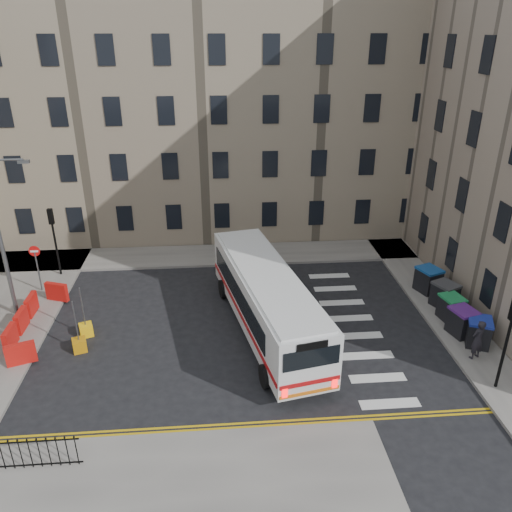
{
  "coord_description": "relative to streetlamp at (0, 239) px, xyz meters",
  "views": [
    {
      "loc": [
        -2.56,
        -21.01,
        13.57
      ],
      "look_at": [
        -0.67,
        1.91,
        3.0
      ],
      "focal_mm": 35.0,
      "sensor_mm": 36.0,
      "label": 1
    }
  ],
  "objects": [
    {
      "name": "traffic_light_east",
      "position": [
        21.6,
        -7.5,
        -1.47
      ],
      "size": [
        0.28,
        0.22,
        4.1
      ],
      "color": "black",
      "rests_on": "pavement_east"
    },
    {
      "name": "wheelie_bin_c",
      "position": [
        21.96,
        -2.28,
        -3.55
      ],
      "size": [
        1.2,
        1.31,
        1.26
      ],
      "rotation": [
        0.0,
        0.0,
        0.2
      ],
      "color": "black",
      "rests_on": "pavement_east"
    },
    {
      "name": "bus",
      "position": [
        12.63,
        -2.34,
        -2.55
      ],
      "size": [
        4.82,
        11.65,
        3.09
      ],
      "rotation": [
        0.0,
        0.0,
        0.2
      ],
      "color": "silver",
      "rests_on": "ground"
    },
    {
      "name": "pavement_north",
      "position": [
        7.0,
        6.6,
        -4.26
      ],
      "size": [
        36.0,
        3.2,
        0.15
      ],
      "primitive_type": "cube",
      "color": "slate",
      "rests_on": "ground"
    },
    {
      "name": "bollard_yellow",
      "position": [
        3.95,
        -2.06,
        -4.04
      ],
      "size": [
        0.77,
        0.77,
        0.6
      ],
      "primitive_type": "cube",
      "rotation": [
        0.0,
        0.0,
        0.35
      ],
      "color": "yellow",
      "rests_on": "ground"
    },
    {
      "name": "roadworks_barriers",
      "position": [
        1.16,
        -1.5,
        -3.69
      ],
      "size": [
        1.66,
        6.26,
        1.0
      ],
      "color": "red",
      "rests_on": "pavement_west"
    },
    {
      "name": "wheelie_bin_d",
      "position": [
        22.18,
        -1.02,
        -3.52
      ],
      "size": [
        1.45,
        1.53,
        1.33
      ],
      "rotation": [
        0.0,
        0.0,
        0.43
      ],
      "color": "black",
      "rests_on": "pavement_east"
    },
    {
      "name": "pavement_east",
      "position": [
        22.0,
        2.0,
        -4.26
      ],
      "size": [
        2.4,
        26.0,
        0.15
      ],
      "primitive_type": "cube",
      "color": "slate",
      "rests_on": "ground"
    },
    {
      "name": "terrace_north",
      "position": [
        6.0,
        13.5,
        4.28
      ],
      "size": [
        38.3,
        10.8,
        17.2
      ],
      "color": "gray",
      "rests_on": "ground"
    },
    {
      "name": "pedestrian",
      "position": [
        21.65,
        -5.53,
        -3.24
      ],
      "size": [
        0.81,
        0.69,
        1.89
      ],
      "primitive_type": "imported",
      "rotation": [
        0.0,
        0.0,
        3.55
      ],
      "color": "black",
      "rests_on": "pavement_east"
    },
    {
      "name": "traffic_light_nw",
      "position": [
        1.0,
        4.5,
        -1.47
      ],
      "size": [
        0.28,
        0.22,
        4.1
      ],
      "color": "black",
      "rests_on": "pavement_west"
    },
    {
      "name": "no_entry_north",
      "position": [
        0.5,
        2.5,
        -2.26
      ],
      "size": [
        0.6,
        0.08,
        3.0
      ],
      "color": "#595B5E",
      "rests_on": "pavement_west"
    },
    {
      "name": "ground",
      "position": [
        13.0,
        -2.0,
        -4.34
      ],
      "size": [
        120.0,
        120.0,
        0.0
      ],
      "primitive_type": "plane",
      "color": "black",
      "rests_on": "ground"
    },
    {
      "name": "bollard_chevron",
      "position": [
        3.93,
        -3.33,
        -4.04
      ],
      "size": [
        0.76,
        0.76,
        0.6
      ],
      "primitive_type": "cube",
      "rotation": [
        0.0,
        0.0,
        0.32
      ],
      "color": "#C27C0B",
      "rests_on": "ground"
    },
    {
      "name": "streetlamp",
      "position": [
        0.0,
        0.0,
        0.0
      ],
      "size": [
        0.5,
        0.22,
        8.14
      ],
      "color": "#595B5E",
      "rests_on": "pavement_west"
    },
    {
      "name": "pavement_sw",
      "position": [
        6.0,
        -12.0,
        -4.26
      ],
      "size": [
        20.0,
        6.0,
        0.15
      ],
      "primitive_type": "cube",
      "color": "slate",
      "rests_on": "ground"
    },
    {
      "name": "wheelie_bin_a",
      "position": [
        22.25,
        -4.53,
        -3.52
      ],
      "size": [
        1.41,
        1.5,
        1.32
      ],
      "rotation": [
        0.0,
        0.0,
        -0.39
      ],
      "color": "black",
      "rests_on": "pavement_east"
    },
    {
      "name": "wheelie_bin_b",
      "position": [
        21.9,
        -3.63,
        -3.52
      ],
      "size": [
        1.32,
        1.43,
        1.33
      ],
      "rotation": [
        0.0,
        0.0,
        0.27
      ],
      "color": "black",
      "rests_on": "pavement_east"
    },
    {
      "name": "wheelie_bin_e",
      "position": [
        21.98,
        0.67,
        -3.49
      ],
      "size": [
        1.45,
        1.55,
        1.38
      ],
      "rotation": [
        0.0,
        0.0,
        0.35
      ],
      "color": "black",
      "rests_on": "pavement_east"
    }
  ]
}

